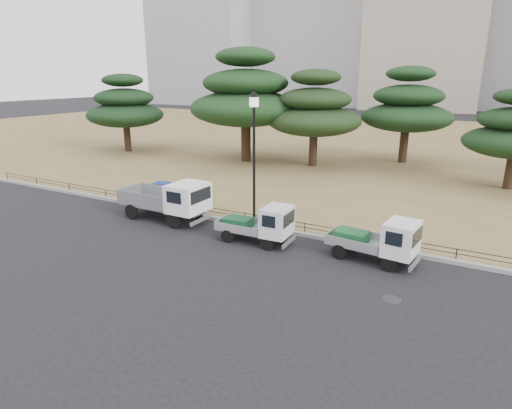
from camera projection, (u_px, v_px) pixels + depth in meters
The scene contains 14 objects.
ground at pixel (232, 248), 17.17m from camera, with size 220.00×220.00×0.00m, color black.
lawn at pixel (391, 144), 42.93m from camera, with size 120.00×56.00×0.15m, color olive.
curb at pixel (262, 227), 19.33m from camera, with size 120.00×0.25×0.16m, color gray.
truck_large at pixel (168, 198), 20.22m from camera, with size 4.46×1.87×1.93m.
truck_kei_front at pixel (260, 224), 17.51m from camera, with size 3.12×1.42×1.63m.
truck_kei_rear at pixel (379, 240), 15.71m from camera, with size 3.36×1.73×1.69m.
street_lamp at pixel (254, 136), 18.69m from camera, with size 0.53×0.53×5.87m.
pipe_fence at pixel (264, 218), 19.36m from camera, with size 38.00×0.04×0.40m.
tarp_pile at pixel (160, 194), 22.75m from camera, with size 1.91×1.53×1.15m.
manhole at pixel (392, 300), 13.19m from camera, with size 0.60×0.60×0.01m, color #2D2D30.
pine_west_far at pixel (125, 107), 37.42m from camera, with size 6.64×6.64×6.71m.
pine_west_near at pixel (246, 97), 32.70m from camera, with size 8.59×8.59×8.59m.
pine_center_left at pixel (315, 111), 31.09m from camera, with size 6.87×6.87×6.99m.
pine_center_right at pixel (407, 108), 32.35m from camera, with size 6.82×6.82×7.23m.
Camera 1 is at (8.42, -13.57, 6.62)m, focal length 30.00 mm.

